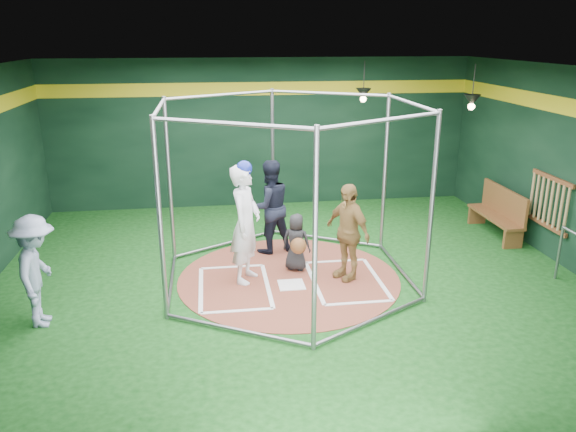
{
  "coord_description": "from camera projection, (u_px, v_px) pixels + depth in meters",
  "views": [
    {
      "loc": [
        -1.26,
        -8.77,
        4.02
      ],
      "look_at": [
        0.0,
        0.1,
        1.1
      ],
      "focal_mm": 35.0,
      "sensor_mm": 36.0,
      "label": 1
    }
  ],
  "objects": [
    {
      "name": "umpire",
      "position": [
        269.0,
        207.0,
        10.59
      ],
      "size": [
        1.04,
        0.91,
        1.79
      ],
      "primitive_type": "imported",
      "rotation": [
        0.0,
        0.0,
        3.46
      ],
      "color": "black",
      "rests_on": "clay_disc"
    },
    {
      "name": "batting_cage",
      "position": [
        289.0,
        195.0,
        9.2
      ],
      "size": [
        4.05,
        4.67,
        3.0
      ],
      "color": "gray",
      "rests_on": "ground"
    },
    {
      "name": "dugout_bench",
      "position": [
        499.0,
        211.0,
        11.6
      ],
      "size": [
        0.4,
        1.73,
        1.01
      ],
      "color": "brown",
      "rests_on": "ground"
    },
    {
      "name": "batter_box_left",
      "position": [
        234.0,
        287.0,
        9.3
      ],
      "size": [
        1.17,
        1.77,
        0.01
      ],
      "color": "white",
      "rests_on": "clay_disc"
    },
    {
      "name": "batter_figure",
      "position": [
        245.0,
        223.0,
        9.28
      ],
      "size": [
        0.73,
        0.86,
        2.07
      ],
      "color": "white",
      "rests_on": "clay_disc"
    },
    {
      "name": "room_shell",
      "position": [
        289.0,
        180.0,
        9.13
      ],
      "size": [
        10.1,
        9.1,
        3.53
      ],
      "color": "#0C380E",
      "rests_on": "ground"
    },
    {
      "name": "bat_rack",
      "position": [
        549.0,
        202.0,
        10.38
      ],
      "size": [
        0.07,
        1.25,
        0.98
      ],
      "color": "brown",
      "rests_on": "room_shell"
    },
    {
      "name": "catcher_figure",
      "position": [
        296.0,
        242.0,
        9.84
      ],
      "size": [
        0.59,
        0.64,
        1.03
      ],
      "color": "black",
      "rests_on": "clay_disc"
    },
    {
      "name": "visitor_leopard",
      "position": [
        347.0,
        232.0,
        9.43
      ],
      "size": [
        0.83,
        1.05,
        1.67
      ],
      "primitive_type": "imported",
      "rotation": [
        0.0,
        0.0,
        -1.06
      ],
      "color": "tan",
      "rests_on": "clay_disc"
    },
    {
      "name": "clay_disc",
      "position": [
        289.0,
        278.0,
        9.67
      ],
      "size": [
        3.8,
        3.8,
        0.01
      ],
      "primitive_type": "cylinder",
      "color": "brown",
      "rests_on": "ground"
    },
    {
      "name": "home_plate",
      "position": [
        291.0,
        285.0,
        9.38
      ],
      "size": [
        0.43,
        0.43,
        0.01
      ],
      "primitive_type": "cube",
      "color": "white",
      "rests_on": "clay_disc"
    },
    {
      "name": "bystander_blue",
      "position": [
        37.0,
        271.0,
        7.92
      ],
      "size": [
        0.68,
        1.1,
        1.64
      ],
      "primitive_type": "imported",
      "rotation": [
        0.0,
        0.0,
        1.63
      ],
      "color": "#8C9AB9",
      "rests_on": "ground"
    },
    {
      "name": "batter_box_right",
      "position": [
        346.0,
        280.0,
        9.56
      ],
      "size": [
        1.17,
        1.77,
        0.01
      ],
      "color": "white",
      "rests_on": "clay_disc"
    },
    {
      "name": "pendant_lamp_far",
      "position": [
        472.0,
        100.0,
        11.24
      ],
      "size": [
        0.34,
        0.34,
        0.9
      ],
      "color": "black",
      "rests_on": "room_shell"
    },
    {
      "name": "pendant_lamp_near",
      "position": [
        363.0,
        94.0,
        12.5
      ],
      "size": [
        0.34,
        0.34,
        0.9
      ],
      "color": "black",
      "rests_on": "room_shell"
    }
  ]
}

